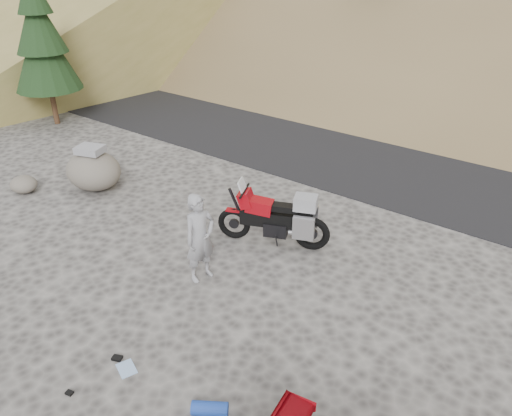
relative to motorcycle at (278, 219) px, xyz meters
The scene contains 11 objects.
ground 2.77m from the motorcycle, 83.70° to the right, with size 140.00×140.00×0.00m, color #3D3A38.
road 6.36m from the motorcycle, 87.32° to the left, with size 120.00×7.00×0.05m, color black.
conifer_verge 11.09m from the motorcycle, behind, with size 2.20×2.20×5.04m.
motorcycle is the anchor object (origin of this frame).
man 2.01m from the motorcycle, 104.73° to the right, with size 0.65×0.43×1.78m, color gray.
boulder 5.39m from the motorcycle, behind, with size 1.65×1.46×1.16m.
small_rock 6.90m from the motorcycle, 164.30° to the right, with size 0.88×0.84×0.43m.
gear_blue_mat 4.51m from the motorcycle, 67.38° to the right, with size 0.20×0.20×0.50m, color #1B3FA6.
gear_glove_a 4.29m from the motorcycle, 91.47° to the right, with size 0.15×0.11×0.04m, color black.
gear_glove_b 5.13m from the motorcycle, 91.42° to the right, with size 0.11×0.08×0.04m, color black.
gear_blue_cloth 4.34m from the motorcycle, 87.78° to the right, with size 0.34×0.25×0.01m, color #93B4E3.
Camera 1 is at (4.74, -4.83, 5.78)m, focal length 35.00 mm.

